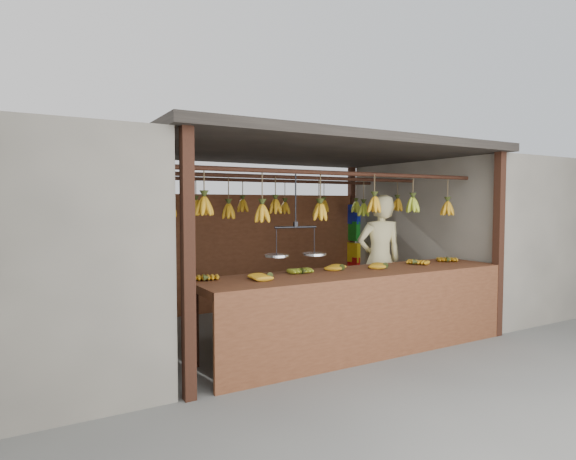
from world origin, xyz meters
TOP-DOWN VIEW (x-y plane):
  - ground at (0.00, 0.00)m, footprint 80.00×80.00m
  - stall at (0.00, 0.33)m, footprint 4.30×3.30m
  - neighbor_right at (3.60, 0.00)m, footprint 3.00×3.00m
  - counter at (0.12, -1.23)m, footprint 3.82×0.87m
  - hanging_bananas at (0.00, 0.01)m, footprint 3.61×2.26m
  - balance_scale at (-0.65, -1.00)m, footprint 0.68×0.32m
  - vendor at (1.06, -0.35)m, footprint 0.73×0.57m
  - bag_bundles at (1.94, 1.35)m, footprint 0.08×0.26m

SIDE VIEW (x-z plane):
  - ground at x=0.00m, z-range 0.00..0.00m
  - counter at x=0.12m, z-range 0.24..1.20m
  - vendor at x=1.06m, z-range 0.00..1.78m
  - bag_bundles at x=1.94m, z-range 0.37..1.63m
  - neighbor_right at x=3.60m, z-range 0.00..2.30m
  - balance_scale at x=-0.65m, z-range 0.72..1.62m
  - hanging_bananas at x=0.00m, z-range 1.42..1.79m
  - stall at x=0.00m, z-range 0.77..3.17m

